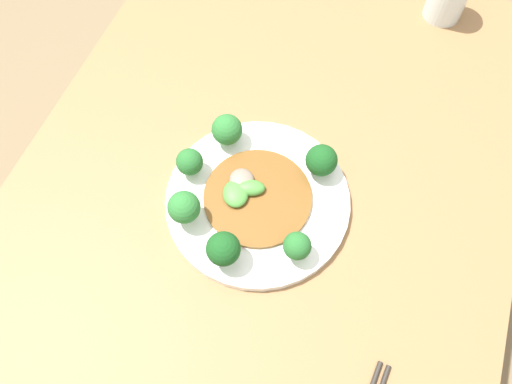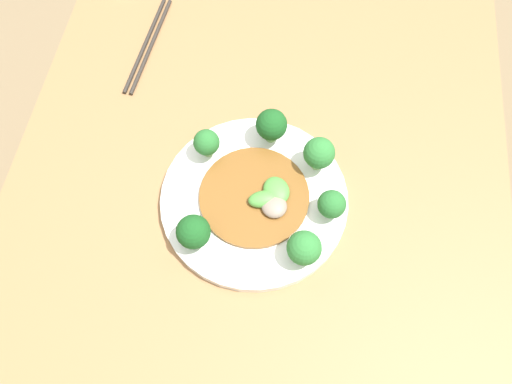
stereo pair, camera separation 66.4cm
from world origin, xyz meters
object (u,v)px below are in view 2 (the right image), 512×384
broccoli_northeast (304,248)px  broccoli_northwest (319,153)px  broccoli_north (332,204)px  chopsticks (148,45)px  broccoli_southeast (193,232)px  broccoli_west (271,125)px  broccoli_southwest (207,143)px  plate (256,200)px  stirfry_center (261,197)px

broccoli_northeast → broccoli_northwest: (-0.15, 0.01, 0.01)m
broccoli_north → chopsticks: 0.46m
broccoli_southeast → broccoli_west: 0.21m
broccoli_southwest → chopsticks: bearing=-144.9°
broccoli_north → broccoli_southwest: 0.22m
broccoli_north → broccoli_northwest: (-0.08, -0.03, 0.01)m
broccoli_northeast → broccoli_west: broccoli_west is taller
broccoli_northwest → broccoli_southeast: bearing=-48.0°
plate → broccoli_west: (-0.11, 0.01, 0.05)m
broccoli_southeast → broccoli_west: (-0.19, 0.09, 0.01)m
broccoli_west → broccoli_southwest: size_ratio=1.19×
plate → broccoli_northeast: broccoli_northeast is taller
broccoli_southeast → chopsticks: size_ratio=0.26×
broccoli_southwest → broccoli_northeast: bearing=48.0°
broccoli_southeast → broccoli_west: bearing=155.1°
broccoli_southeast → stirfry_center: 0.12m
broccoli_northeast → broccoli_northwest: 0.15m
broccoli_southeast → broccoli_west: size_ratio=0.90×
broccoli_northwest → chopsticks: 0.40m
broccoli_north → plate: bearing=-94.5°
plate → broccoli_west: broccoli_west is taller
broccoli_southeast → broccoli_northeast: bearing=89.2°
broccoli_southeast → broccoli_southwest: bearing=-176.9°
stirfry_center → broccoli_north: bearing=85.7°
broccoli_north → chopsticks: broccoli_north is taller
broccoli_north → broccoli_northwest: broccoli_northwest is taller
broccoli_northwest → stirfry_center: broccoli_northwest is taller
broccoli_southeast → broccoli_northwest: (-0.15, 0.17, 0.01)m
stirfry_center → plate: bearing=-97.0°
broccoli_northwest → broccoli_southwest: (0.00, -0.18, -0.01)m
plate → broccoli_southwest: size_ratio=5.32×
broccoli_southwest → stirfry_center: 0.12m
broccoli_southeast → broccoli_northeast: size_ratio=0.99×
plate → chopsticks: (-0.29, -0.24, -0.00)m
broccoli_west → broccoli_southeast: bearing=-24.9°
stirfry_center → broccoli_west: bearing=179.1°
broccoli_northeast → chopsticks: size_ratio=0.26×
plate → chopsticks: plate is taller
broccoli_northeast → broccoli_west: 0.21m
broccoli_northeast → chopsticks: (-0.37, -0.32, -0.05)m
plate → broccoli_north: bearing=85.5°
broccoli_northwest → chopsticks: bearing=-123.3°
plate → stirfry_center: (0.00, 0.01, 0.01)m
broccoli_northeast → chopsticks: bearing=-139.0°
chopsticks → plate: bearing=40.1°
broccoli_northeast → broccoli_southwest: 0.23m
plate → broccoli_southwest: bearing=-127.6°
broccoli_southwest → stirfry_center: (0.07, 0.09, -0.03)m
broccoli_north → broccoli_southwest: size_ratio=0.94×
broccoli_northeast → chopsticks: 0.49m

